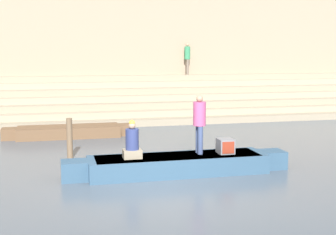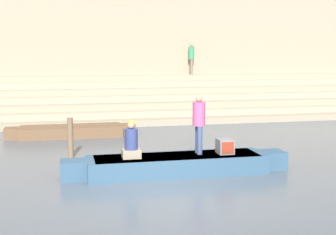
# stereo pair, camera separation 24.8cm
# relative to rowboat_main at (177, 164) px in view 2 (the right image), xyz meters

# --- Properties ---
(ground_plane) EXTENTS (120.00, 120.00, 0.00)m
(ground_plane) POSITION_rel_rowboat_main_xyz_m (-0.77, -1.59, -0.27)
(ground_plane) COLOR #4C5660
(ghat_steps) EXTENTS (36.00, 5.00, 2.10)m
(ghat_steps) POSITION_rel_rowboat_main_xyz_m (-0.77, 11.57, 0.48)
(ghat_steps) COLOR gray
(ghat_steps) RESTS_ON ground
(back_wall) EXTENTS (34.20, 1.28, 8.53)m
(back_wall) POSITION_rel_rowboat_main_xyz_m (-0.77, 13.95, 3.96)
(back_wall) COLOR tan
(back_wall) RESTS_ON ground
(rowboat_main) EXTENTS (6.34, 1.35, 0.51)m
(rowboat_main) POSITION_rel_rowboat_main_xyz_m (0.00, 0.00, 0.00)
(rowboat_main) COLOR #33516B
(rowboat_main) RESTS_ON ground
(person_standing) EXTENTS (0.35, 0.35, 1.65)m
(person_standing) POSITION_rel_rowboat_main_xyz_m (0.65, 0.12, 1.19)
(person_standing) COLOR #3D4C75
(person_standing) RESTS_ON rowboat_main
(person_rowing) EXTENTS (0.50, 0.39, 1.04)m
(person_rowing) POSITION_rel_rowboat_main_xyz_m (-1.28, -0.01, 0.65)
(person_rowing) COLOR gray
(person_rowing) RESTS_ON rowboat_main
(tv_set) EXTENTS (0.43, 0.47, 0.41)m
(tv_set) POSITION_rel_rowboat_main_xyz_m (1.38, -0.02, 0.45)
(tv_set) COLOR slate
(tv_set) RESTS_ON rowboat_main
(moored_boat_shore) EXTENTS (5.10, 1.29, 0.43)m
(moored_boat_shore) POSITION_rel_rowboat_main_xyz_m (-2.79, 6.49, -0.04)
(moored_boat_shore) COLOR brown
(moored_boat_shore) RESTS_ON ground
(mooring_post) EXTENTS (0.18, 0.18, 1.29)m
(mooring_post) POSITION_rel_rowboat_main_xyz_m (-2.86, 2.62, 0.37)
(mooring_post) COLOR brown
(mooring_post) RESTS_ON ground
(person_on_steps) EXTENTS (0.32, 0.32, 1.76)m
(person_on_steps) POSITION_rel_rowboat_main_xyz_m (3.91, 12.99, 2.85)
(person_on_steps) COLOR #756656
(person_on_steps) RESTS_ON ghat_steps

